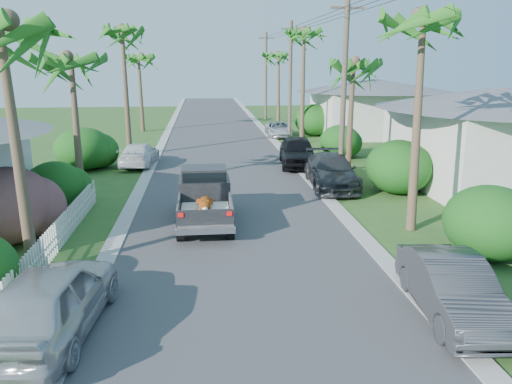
{
  "coord_description": "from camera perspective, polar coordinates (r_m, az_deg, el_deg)",
  "views": [
    {
      "loc": [
        -1.19,
        -10.86,
        5.97
      ],
      "look_at": [
        0.66,
        6.53,
        1.4
      ],
      "focal_mm": 35.0,
      "sensor_mm": 36.0,
      "label": 1
    }
  ],
  "objects": [
    {
      "name": "utility_pole_d",
      "position": [
        54.31,
        1.15,
        13.19
      ],
      "size": [
        1.6,
        0.26,
        9.0
      ],
      "color": "brown",
      "rests_on": "ground"
    },
    {
      "name": "curb_right",
      "position": [
        36.76,
        2.61,
        5.33
      ],
      "size": [
        0.6,
        100.0,
        0.06
      ],
      "primitive_type": "cube",
      "color": "#A5A39E",
      "rests_on": "ground"
    },
    {
      "name": "shrub_r_b",
      "position": [
        24.11,
        15.99,
        2.78
      ],
      "size": [
        3.0,
        3.3,
        2.5
      ],
      "primitive_type": "ellipsoid",
      "color": "#154B15",
      "rests_on": "ground"
    },
    {
      "name": "palm_l_c",
      "position": [
        33.27,
        -15.08,
        17.51
      ],
      "size": [
        4.4,
        4.4,
        9.2
      ],
      "color": "brown",
      "rests_on": "ground"
    },
    {
      "name": "utility_pole_b",
      "position": [
        24.85,
        10.0,
        11.26
      ],
      "size": [
        1.6,
        0.26,
        9.0
      ],
      "color": "brown",
      "rests_on": "ground"
    },
    {
      "name": "parked_car_ln",
      "position": [
        12.18,
        -22.4,
        -11.47
      ],
      "size": [
        2.43,
        5.07,
        1.67
      ],
      "primitive_type": "imported",
      "rotation": [
        0.0,
        0.0,
        3.05
      ],
      "color": "#ACAFB4",
      "rests_on": "ground"
    },
    {
      "name": "shrub_l_c",
      "position": [
        22.33,
        -22.04,
        0.69
      ],
      "size": [
        2.4,
        2.64,
        2.0
      ],
      "primitive_type": "ellipsoid",
      "color": "#154B15",
      "rests_on": "ground"
    },
    {
      "name": "ground",
      "position": [
        12.45,
        0.18,
        -14.0
      ],
      "size": [
        120.0,
        120.0,
        0.0
      ],
      "primitive_type": "plane",
      "color": "#2B541F",
      "rests_on": "ground"
    },
    {
      "name": "palm_r_c",
      "position": [
        37.66,
        5.53,
        17.83
      ],
      "size": [
        4.4,
        4.4,
        9.4
      ],
      "color": "brown",
      "rests_on": "ground"
    },
    {
      "name": "pickup_truck",
      "position": [
        19.24,
        -5.89,
        -0.38
      ],
      "size": [
        1.98,
        5.12,
        2.06
      ],
      "color": "black",
      "rests_on": "ground"
    },
    {
      "name": "road",
      "position": [
        36.37,
        -4.13,
        5.17
      ],
      "size": [
        8.0,
        100.0,
        0.02
      ],
      "primitive_type": "cube",
      "color": "#38383A",
      "rests_on": "ground"
    },
    {
      "name": "parked_car_rm",
      "position": [
        24.68,
        8.61,
        2.33
      ],
      "size": [
        2.55,
        5.5,
        1.55
      ],
      "primitive_type": "imported",
      "rotation": [
        0.0,
        0.0,
        -0.07
      ],
      "color": "#2E3033",
      "rests_on": "ground"
    },
    {
      "name": "house_right_near",
      "position": [
        27.17,
        25.61,
        5.27
      ],
      "size": [
        8.0,
        9.0,
        4.8
      ],
      "color": "silver",
      "rests_on": "ground"
    },
    {
      "name": "parked_car_lf",
      "position": [
        30.41,
        -13.2,
        4.2
      ],
      "size": [
        2.15,
        4.66,
        1.32
      ],
      "primitive_type": "imported",
      "rotation": [
        0.0,
        0.0,
        3.07
      ],
      "color": "silver",
      "rests_on": "ground"
    },
    {
      "name": "utility_pole_c",
      "position": [
        39.48,
        3.94,
        12.62
      ],
      "size": [
        1.6,
        0.26,
        9.0
      ],
      "color": "brown",
      "rests_on": "ground"
    },
    {
      "name": "parked_car_rf",
      "position": [
        29.52,
        4.78,
        4.62
      ],
      "size": [
        2.53,
        5.21,
        1.71
      ],
      "primitive_type": "imported",
      "rotation": [
        0.0,
        0.0,
        -0.1
      ],
      "color": "black",
      "rests_on": "ground"
    },
    {
      "name": "house_right_far",
      "position": [
        43.43,
        13.2,
        9.17
      ],
      "size": [
        9.0,
        8.0,
        4.6
      ],
      "color": "silver",
      "rests_on": "ground"
    },
    {
      "name": "palm_l_b",
      "position": [
        23.54,
        -20.5,
        14.18
      ],
      "size": [
        4.4,
        4.4,
        7.4
      ],
      "color": "brown",
      "rests_on": "ground"
    },
    {
      "name": "shrub_l_b",
      "position": [
        18.7,
        -26.53,
        -1.4
      ],
      "size": [
        3.0,
        3.3,
        2.6
      ],
      "primitive_type": "ellipsoid",
      "color": "#A41753",
      "rests_on": "ground"
    },
    {
      "name": "shrub_r_a",
      "position": [
        17.11,
        25.22,
        -3.16
      ],
      "size": [
        2.8,
        3.08,
        2.3
      ],
      "primitive_type": "ellipsoid",
      "color": "#154B15",
      "rests_on": "ground"
    },
    {
      "name": "palm_r_a",
      "position": [
        18.51,
        18.83,
        18.41
      ],
      "size": [
        4.4,
        4.4,
        8.7
      ],
      "color": "brown",
      "rests_on": "ground"
    },
    {
      "name": "parked_car_rn",
      "position": [
        13.02,
        21.53,
        -10.22
      ],
      "size": [
        1.93,
        4.5,
        1.44
      ],
      "primitive_type": "imported",
      "rotation": [
        0.0,
        0.0,
        -0.09
      ],
      "color": "#34363A",
      "rests_on": "ground"
    },
    {
      "name": "palm_r_d",
      "position": [
        51.45,
        2.62,
        15.48
      ],
      "size": [
        4.4,
        4.4,
        8.0
      ],
      "color": "brown",
      "rests_on": "ground"
    },
    {
      "name": "palm_l_d",
      "position": [
        45.18,
        -13.27,
        14.86
      ],
      "size": [
        4.4,
        4.4,
        7.7
      ],
      "color": "brown",
      "rests_on": "ground"
    },
    {
      "name": "picket_fence",
      "position": [
        17.91,
        -21.37,
        -4.19
      ],
      "size": [
        0.1,
        11.0,
        1.0
      ],
      "primitive_type": "cube",
      "color": "white",
      "rests_on": "ground"
    },
    {
      "name": "palm_l_a",
      "position": [
        14.77,
        -27.12,
        16.86
      ],
      "size": [
        4.4,
        4.4,
        8.2
      ],
      "color": "brown",
      "rests_on": "ground"
    },
    {
      "name": "shrub_r_c",
      "position": [
        32.44,
        9.6,
        5.71
      ],
      "size": [
        2.6,
        2.86,
        2.1
      ],
      "primitive_type": "ellipsoid",
      "color": "#154B15",
      "rests_on": "ground"
    },
    {
      "name": "parked_car_rd",
      "position": [
        41.39,
        2.61,
        7.16
      ],
      "size": [
        2.11,
        4.33,
        1.18
      ],
      "primitive_type": "imported",
      "rotation": [
        0.0,
        0.0,
        -0.04
      ],
      "color": "silver",
      "rests_on": "ground"
    },
    {
      "name": "curb_left",
      "position": [
        36.48,
        -10.91,
        5.0
      ],
      "size": [
        0.6,
        100.0,
        0.06
      ],
      "primitive_type": "cube",
      "color": "#A5A39E",
      "rests_on": "ground"
    },
    {
      "name": "palm_r_b",
      "position": [
        27.01,
        11.05,
        14.34
      ],
      "size": [
        4.4,
        4.4,
        7.2
      ],
      "color": "brown",
      "rests_on": "ground"
    },
    {
      "name": "shrub_l_d",
      "position": [
        30.04,
        -19.15,
        4.69
      ],
      "size": [
        3.2,
        3.52,
        2.4
      ],
      "primitive_type": "ellipsoid",
      "color": "#154B15",
      "rests_on": "ground"
    },
    {
      "name": "shrub_r_d",
      "position": [
        42.14,
        6.64,
        8.18
      ],
      "size": [
        3.2,
        3.52,
        2.6
      ],
      "primitive_type": "ellipsoid",
      "color": "#154B15",
      "rests_on": "ground"
    }
  ]
}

